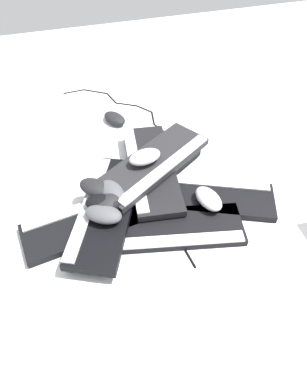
{
  "coord_description": "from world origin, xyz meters",
  "views": [
    {
      "loc": [
        0.64,
        -0.29,
        0.84
      ],
      "look_at": [
        -0.07,
        -0.07,
        0.04
      ],
      "focal_mm": 32.0,
      "sensor_mm": 36.0,
      "label": 1
    }
  ],
  "objects_px": {
    "mouse_2": "(209,199)",
    "mouse_5": "(95,188)",
    "keyboard_5": "(153,163)",
    "keyboard_6": "(106,209)",
    "mouse_1": "(104,203)",
    "keyboard_4": "(150,168)",
    "mouse_6": "(112,192)",
    "mouse_7": "(108,203)",
    "mouse_4": "(145,157)",
    "keyboard_3": "(95,220)",
    "keyboard_0": "(170,229)",
    "mouse_3": "(104,215)",
    "mouse_0": "(115,118)",
    "keyboard_1": "(206,196)",
    "keyboard_2": "(147,174)"
  },
  "relations": [
    {
      "from": "mouse_2",
      "to": "mouse_5",
      "type": "distance_m",
      "value": 0.36
    },
    {
      "from": "keyboard_5",
      "to": "mouse_5",
      "type": "height_order",
      "value": "mouse_5"
    },
    {
      "from": "keyboard_6",
      "to": "mouse_1",
      "type": "distance_m",
      "value": 0.04
    },
    {
      "from": "mouse_5",
      "to": "mouse_1",
      "type": "bearing_deg",
      "value": -33.45
    },
    {
      "from": "keyboard_4",
      "to": "mouse_1",
      "type": "xyz_separation_m",
      "value": [
        0.14,
        -0.19,
        0.04
      ]
    },
    {
      "from": "mouse_6",
      "to": "mouse_7",
      "type": "distance_m",
      "value": 0.05
    },
    {
      "from": "mouse_1",
      "to": "mouse_4",
      "type": "bearing_deg",
      "value": -119.52
    },
    {
      "from": "keyboard_3",
      "to": "mouse_4",
      "type": "height_order",
      "value": "mouse_4"
    },
    {
      "from": "keyboard_6",
      "to": "mouse_4",
      "type": "height_order",
      "value": "mouse_4"
    },
    {
      "from": "keyboard_0",
      "to": "mouse_3",
      "type": "distance_m",
      "value": 0.2
    },
    {
      "from": "keyboard_3",
      "to": "mouse_0",
      "type": "height_order",
      "value": "mouse_0"
    },
    {
      "from": "keyboard_0",
      "to": "mouse_4",
      "type": "height_order",
      "value": "mouse_4"
    },
    {
      "from": "mouse_4",
      "to": "mouse_7",
      "type": "height_order",
      "value": "mouse_4"
    },
    {
      "from": "keyboard_6",
      "to": "mouse_7",
      "type": "height_order",
      "value": "mouse_7"
    },
    {
      "from": "mouse_0",
      "to": "mouse_2",
      "type": "distance_m",
      "value": 0.58
    },
    {
      "from": "keyboard_0",
      "to": "keyboard_1",
      "type": "distance_m",
      "value": 0.18
    },
    {
      "from": "mouse_3",
      "to": "mouse_7",
      "type": "distance_m",
      "value": 0.05
    },
    {
      "from": "keyboard_2",
      "to": "mouse_6",
      "type": "distance_m",
      "value": 0.19
    },
    {
      "from": "keyboard_6",
      "to": "keyboard_2",
      "type": "bearing_deg",
      "value": 129.35
    },
    {
      "from": "mouse_6",
      "to": "mouse_3",
      "type": "bearing_deg",
      "value": 137.14
    },
    {
      "from": "keyboard_1",
      "to": "mouse_7",
      "type": "xyz_separation_m",
      "value": [
        -0.0,
        -0.32,
        0.07
      ]
    },
    {
      "from": "keyboard_3",
      "to": "mouse_0",
      "type": "relative_size",
      "value": 4.15
    },
    {
      "from": "keyboard_4",
      "to": "mouse_5",
      "type": "bearing_deg",
      "value": -69.77
    },
    {
      "from": "keyboard_6",
      "to": "mouse_0",
      "type": "bearing_deg",
      "value": 164.89
    },
    {
      "from": "keyboard_1",
      "to": "keyboard_5",
      "type": "distance_m",
      "value": 0.21
    },
    {
      "from": "keyboard_2",
      "to": "keyboard_4",
      "type": "xyz_separation_m",
      "value": [
        0.0,
        0.01,
        0.03
      ]
    },
    {
      "from": "keyboard_5",
      "to": "mouse_1",
      "type": "relative_size",
      "value": 4.12
    },
    {
      "from": "keyboard_4",
      "to": "mouse_0",
      "type": "relative_size",
      "value": 4.15
    },
    {
      "from": "keyboard_5",
      "to": "mouse_5",
      "type": "distance_m",
      "value": 0.22
    },
    {
      "from": "keyboard_5",
      "to": "keyboard_3",
      "type": "bearing_deg",
      "value": -59.79
    },
    {
      "from": "keyboard_1",
      "to": "mouse_5",
      "type": "height_order",
      "value": "mouse_5"
    },
    {
      "from": "mouse_3",
      "to": "mouse_5",
      "type": "bearing_deg",
      "value": 123.81
    },
    {
      "from": "keyboard_3",
      "to": "keyboard_5",
      "type": "bearing_deg",
      "value": 120.21
    },
    {
      "from": "keyboard_0",
      "to": "mouse_7",
      "type": "relative_size",
      "value": 4.2
    },
    {
      "from": "keyboard_2",
      "to": "keyboard_4",
      "type": "height_order",
      "value": "keyboard_4"
    },
    {
      "from": "mouse_5",
      "to": "mouse_7",
      "type": "bearing_deg",
      "value": -24.42
    },
    {
      "from": "keyboard_1",
      "to": "keyboard_4",
      "type": "relative_size",
      "value": 1.01
    },
    {
      "from": "keyboard_2",
      "to": "mouse_0",
      "type": "xyz_separation_m",
      "value": [
        -0.36,
        -0.04,
        0.01
      ]
    },
    {
      "from": "keyboard_6",
      "to": "keyboard_0",
      "type": "bearing_deg",
      "value": 57.73
    },
    {
      "from": "mouse_5",
      "to": "keyboard_4",
      "type": "bearing_deg",
      "value": 66.68
    },
    {
      "from": "mouse_7",
      "to": "keyboard_0",
      "type": "bearing_deg",
      "value": -66.12
    },
    {
      "from": "keyboard_3",
      "to": "mouse_2",
      "type": "distance_m",
      "value": 0.36
    },
    {
      "from": "mouse_7",
      "to": "mouse_5",
      "type": "bearing_deg",
      "value": 74.07
    },
    {
      "from": "keyboard_1",
      "to": "keyboard_2",
      "type": "xyz_separation_m",
      "value": [
        -0.16,
        -0.16,
        0.0
      ]
    },
    {
      "from": "keyboard_4",
      "to": "keyboard_5",
      "type": "height_order",
      "value": "keyboard_5"
    },
    {
      "from": "mouse_1",
      "to": "mouse_3",
      "type": "xyz_separation_m",
      "value": [
        0.05,
        -0.01,
        0.0
      ]
    },
    {
      "from": "keyboard_0",
      "to": "keyboard_6",
      "type": "bearing_deg",
      "value": -122.27
    },
    {
      "from": "mouse_7",
      "to": "keyboard_6",
      "type": "bearing_deg",
      "value": 93.36
    },
    {
      "from": "keyboard_0",
      "to": "mouse_5",
      "type": "distance_m",
      "value": 0.26
    },
    {
      "from": "keyboard_5",
      "to": "mouse_2",
      "type": "relative_size",
      "value": 4.12
    }
  ]
}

